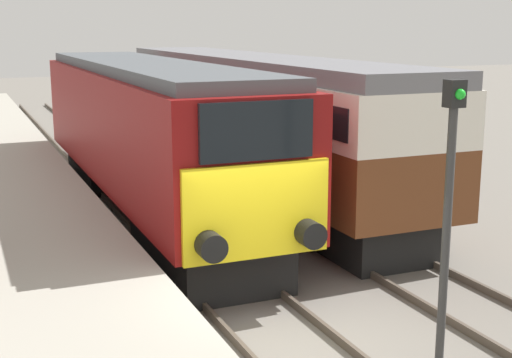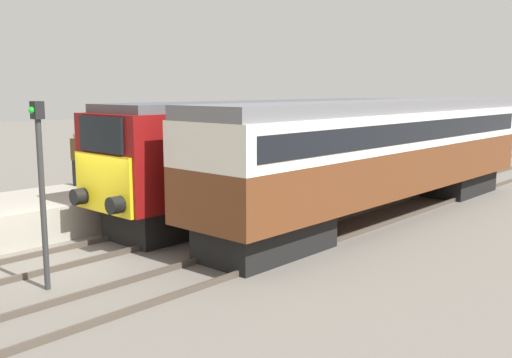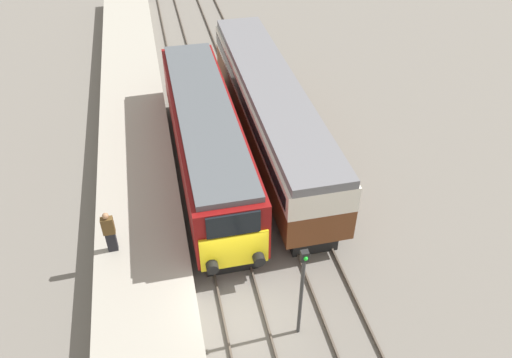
{
  "view_description": "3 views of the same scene",
  "coord_description": "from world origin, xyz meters",
  "px_view_note": "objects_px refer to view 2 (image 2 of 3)",
  "views": [
    {
      "loc": [
        -4.28,
        -8.73,
        4.64
      ],
      "look_at": [
        0.0,
        1.33,
        2.28
      ],
      "focal_mm": 50.0,
      "sensor_mm": 36.0,
      "label": 1
    },
    {
      "loc": [
        12.76,
        -6.82,
        4.21
      ],
      "look_at": [
        1.7,
        5.33,
        1.6
      ],
      "focal_mm": 40.0,
      "sensor_mm": 36.0,
      "label": 2
    },
    {
      "loc": [
        -1.95,
        -10.84,
        14.8
      ],
      "look_at": [
        1.7,
        5.33,
        1.6
      ],
      "focal_mm": 35.0,
      "sensor_mm": 36.0,
      "label": 3
    }
  ],
  "objects_px": {
    "person_on_platform": "(78,159)",
    "signal_post": "(41,180)",
    "passenger_carriage": "(385,147)",
    "locomotive": "(274,150)"
  },
  "relations": [
    {
      "from": "locomotive",
      "to": "signal_post",
      "type": "height_order",
      "value": "signal_post"
    },
    {
      "from": "locomotive",
      "to": "person_on_platform",
      "type": "relative_size",
      "value": 7.72
    },
    {
      "from": "person_on_platform",
      "to": "signal_post",
      "type": "xyz_separation_m",
      "value": [
        6.02,
        -4.35,
        0.45
      ]
    },
    {
      "from": "passenger_carriage",
      "to": "person_on_platform",
      "type": "height_order",
      "value": "passenger_carriage"
    },
    {
      "from": "signal_post",
      "to": "passenger_carriage",
      "type": "bearing_deg",
      "value": 81.2
    },
    {
      "from": "person_on_platform",
      "to": "signal_post",
      "type": "distance_m",
      "value": 7.44
    },
    {
      "from": "locomotive",
      "to": "passenger_carriage",
      "type": "bearing_deg",
      "value": 25.43
    },
    {
      "from": "locomotive",
      "to": "signal_post",
      "type": "bearing_deg",
      "value": -79.71
    },
    {
      "from": "signal_post",
      "to": "person_on_platform",
      "type": "bearing_deg",
      "value": 144.13
    },
    {
      "from": "person_on_platform",
      "to": "signal_post",
      "type": "height_order",
      "value": "signal_post"
    }
  ]
}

